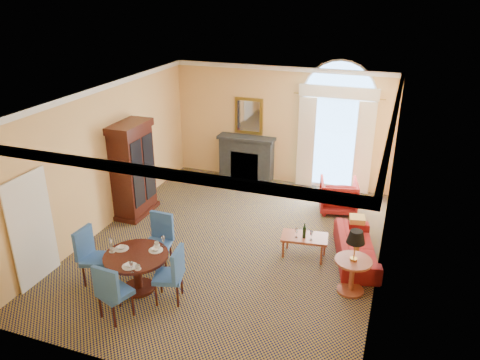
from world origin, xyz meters
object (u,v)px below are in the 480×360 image
(sofa, at_px, (356,247))
(armchair, at_px, (338,195))
(armoire, at_px, (133,171))
(dining_table, at_px, (137,264))
(coffee_table, at_px, (304,238))
(side_table, at_px, (354,256))

(sofa, distance_m, armchair, 2.18)
(armoire, distance_m, sofa, 5.34)
(armoire, relative_size, dining_table, 1.96)
(armoire, bearing_deg, coffee_table, -7.62)
(dining_table, height_order, coffee_table, dining_table)
(dining_table, relative_size, sofa, 0.61)
(armoire, height_order, coffee_table, armoire)
(dining_table, bearing_deg, coffee_table, 39.17)
(armoire, distance_m, side_table, 5.52)
(armoire, relative_size, sofa, 1.19)
(dining_table, relative_size, side_table, 0.94)
(sofa, distance_m, coffee_table, 1.06)
(armoire, xyz_separation_m, side_table, (5.32, -1.43, -0.34))
(coffee_table, xyz_separation_m, side_table, (1.06, -0.86, 0.31))
(side_table, bearing_deg, sofa, 92.54)
(side_table, bearing_deg, coffee_table, 140.90)
(side_table, bearing_deg, armchair, 103.03)
(dining_table, height_order, sofa, dining_table)
(coffee_table, bearing_deg, armchair, 74.58)
(dining_table, xyz_separation_m, coffee_table, (2.59, 2.11, -0.10))
(armchair, relative_size, side_table, 0.73)
(coffee_table, relative_size, side_table, 0.80)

